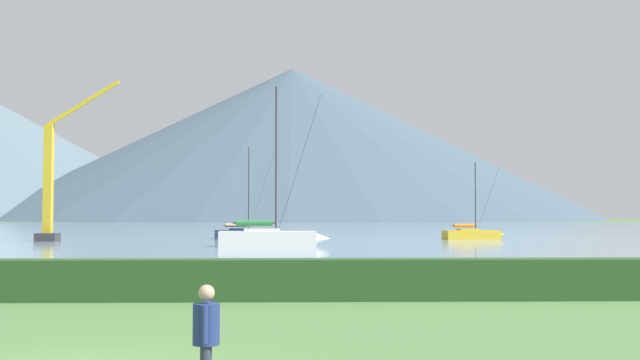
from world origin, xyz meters
TOP-DOWN VIEW (x-y plane):
  - harbor_water at (0.00, 137.00)m, footprint 320.00×246.00m
  - hedge_line at (0.00, 11.00)m, footprint 80.00×1.20m
  - sailboat_slip_0 at (1.49, 51.35)m, footprint 9.19×2.95m
  - sailboat_slip_3 at (22.42, 69.97)m, footprint 7.00×2.96m
  - sailboat_slip_5 at (-1.95, 71.96)m, footprint 7.16×3.41m
  - person_standing_walker at (2.70, -2.25)m, footprint 0.36×0.57m
  - dock_crane at (-20.33, 64.17)m, footprint 7.87×2.00m
  - distant_hill_central_peak at (0.43, 401.27)m, footprint 317.21×317.21m

SIDE VIEW (x-z plane):
  - harbor_water at x=0.00m, z-range 0.00..0.00m
  - sailboat_slip_3 at x=22.42m, z-range -3.53..4.66m
  - sailboat_slip_5 at x=-1.95m, z-range -4.39..5.59m
  - hedge_line at x=0.00m, z-range 0.00..1.24m
  - sailboat_slip_0 at x=1.49m, z-range -5.83..7.38m
  - person_standing_walker at x=2.70m, z-range 0.15..1.80m
  - dock_crane at x=-20.33m, z-range -2.76..13.14m
  - distant_hill_central_peak at x=0.43m, z-range 0.00..80.96m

